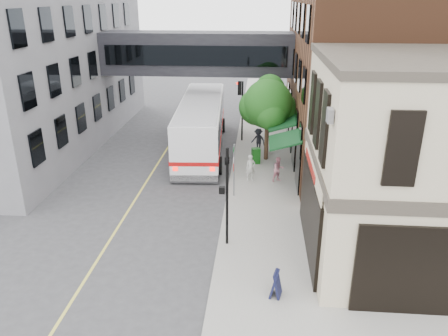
% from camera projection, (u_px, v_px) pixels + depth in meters
% --- Properties ---
extents(ground, '(120.00, 120.00, 0.00)m').
position_uv_depth(ground, '(213.00, 272.00, 17.73)').
color(ground, '#38383A').
rests_on(ground, ground).
extents(sidewalk_main, '(4.00, 60.00, 0.15)m').
position_uv_depth(sidewalk_main, '(263.00, 155.00, 30.52)').
color(sidewalk_main, gray).
rests_on(sidewalk_main, ground).
extents(corner_building, '(10.19, 8.12, 8.45)m').
position_uv_depth(corner_building, '(442.00, 164.00, 17.34)').
color(corner_building, '#BEB491').
rests_on(corner_building, ground).
extents(brick_building, '(13.76, 18.00, 14.00)m').
position_uv_depth(brick_building, '(389.00, 53.00, 28.29)').
color(brick_building, '#4A2817').
rests_on(brick_building, ground).
extents(opposite_building, '(14.00, 24.00, 14.00)m').
position_uv_depth(opposite_building, '(0.00, 47.00, 31.28)').
color(opposite_building, slate).
rests_on(opposite_building, ground).
extents(skyway_bridge, '(14.00, 3.18, 3.00)m').
position_uv_depth(skyway_bridge, '(198.00, 53.00, 32.25)').
color(skyway_bridge, black).
rests_on(skyway_bridge, ground).
extents(traffic_signal_near, '(0.44, 0.22, 4.60)m').
position_uv_depth(traffic_signal_near, '(226.00, 185.00, 18.45)').
color(traffic_signal_near, black).
rests_on(traffic_signal_near, sidewalk_main).
extents(traffic_signal_far, '(0.53, 0.28, 4.50)m').
position_uv_depth(traffic_signal_far, '(241.00, 99.00, 32.24)').
color(traffic_signal_far, black).
rests_on(traffic_signal_far, sidewalk_main).
extents(street_sign_pole, '(0.08, 0.75, 3.00)m').
position_uv_depth(street_sign_pole, '(234.00, 166.00, 23.47)').
color(street_sign_pole, gray).
rests_on(street_sign_pole, sidewalk_main).
extents(street_tree, '(3.80, 3.20, 5.60)m').
position_uv_depth(street_tree, '(268.00, 104.00, 28.37)').
color(street_tree, '#382619').
rests_on(street_tree, sidewalk_main).
extents(lane_marking, '(0.12, 40.00, 0.01)m').
position_uv_depth(lane_marking, '(151.00, 174.00, 27.38)').
color(lane_marking, '#D8CC4C').
rests_on(lane_marking, ground).
extents(bus, '(3.81, 13.29, 3.54)m').
position_uv_depth(bus, '(201.00, 123.00, 31.21)').
color(bus, white).
rests_on(bus, ground).
extents(pedestrian_a, '(0.69, 0.58, 1.59)m').
position_uv_depth(pedestrian_a, '(251.00, 168.00, 25.86)').
color(pedestrian_a, beige).
rests_on(pedestrian_a, sidewalk_main).
extents(pedestrian_b, '(0.93, 0.88, 1.51)m').
position_uv_depth(pedestrian_b, '(278.00, 169.00, 25.75)').
color(pedestrian_b, pink).
rests_on(pedestrian_b, sidewalk_main).
extents(pedestrian_c, '(1.25, 1.07, 1.67)m').
position_uv_depth(pedestrian_c, '(258.00, 140.00, 30.72)').
color(pedestrian_c, black).
rests_on(pedestrian_c, sidewalk_main).
extents(newspaper_box, '(0.61, 0.57, 1.03)m').
position_uv_depth(newspaper_box, '(256.00, 156.00, 28.64)').
color(newspaper_box, '#125213').
rests_on(newspaper_box, sidewalk_main).
extents(sandwich_board, '(0.48, 0.63, 1.01)m').
position_uv_depth(sandwich_board, '(276.00, 284.00, 15.91)').
color(sandwich_board, black).
rests_on(sandwich_board, sidewalk_main).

